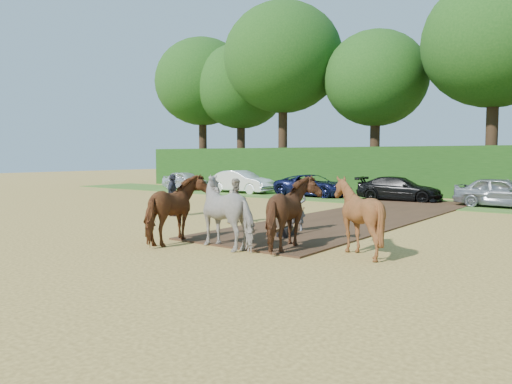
{
  "coord_description": "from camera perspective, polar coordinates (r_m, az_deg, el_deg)",
  "views": [
    {
      "loc": [
        9.98,
        -11.44,
        2.46
      ],
      "look_at": [
        1.31,
        -0.0,
        1.4
      ],
      "focal_mm": 35.0,
      "sensor_mm": 36.0,
      "label": 1
    }
  ],
  "objects": [
    {
      "name": "plough_team",
      "position": [
        13.15,
        0.85,
        -2.35
      ],
      "size": [
        6.44,
        5.31,
        1.93
      ],
      "color": "brown",
      "rests_on": "ground"
    },
    {
      "name": "parked_cars",
      "position": [
        27.76,
        15.15,
        0.39
      ],
      "size": [
        35.89,
        2.99,
        1.47
      ],
      "color": "silver",
      "rests_on": "ground"
    },
    {
      "name": "spectator_near",
      "position": [
        18.12,
        -2.2,
        -1.0
      ],
      "size": [
        0.79,
        0.92,
        1.62
      ],
      "primitive_type": "imported",
      "rotation": [
        0.0,
        0.0,
        1.31
      ],
      "color": "#C0B097",
      "rests_on": "ground"
    },
    {
      "name": "earth_strip",
      "position": [
        20.45,
        12.4,
        -2.72
      ],
      "size": [
        4.5,
        17.0,
        0.05
      ],
      "primitive_type": "cube",
      "color": "#472D1C",
      "rests_on": "ground"
    },
    {
      "name": "treeline",
      "position": [
        35.72,
        18.06,
        14.51
      ],
      "size": [
        48.7,
        10.6,
        14.21
      ],
      "color": "#382616",
      "rests_on": "ground"
    },
    {
      "name": "spectator_far",
      "position": [
        20.46,
        -9.54,
        -0.34
      ],
      "size": [
        0.85,
        1.08,
        1.71
      ],
      "primitive_type": "imported",
      "rotation": [
        0.0,
        0.0,
        2.08
      ],
      "color": "#252732",
      "rests_on": "ground"
    },
    {
      "name": "hedgerow",
      "position": [
        31.58,
        18.75,
        2.25
      ],
      "size": [
        46.0,
        1.6,
        3.0
      ],
      "primitive_type": "cube",
      "color": "#14380F",
      "rests_on": "ground"
    },
    {
      "name": "ground",
      "position": [
        15.38,
        -3.89,
        -4.99
      ],
      "size": [
        120.0,
        120.0,
        0.0
      ],
      "primitive_type": "plane",
      "color": "gold",
      "rests_on": "ground"
    },
    {
      "name": "grass_verge",
      "position": [
        27.44,
        15.7,
        -1.06
      ],
      "size": [
        50.0,
        5.0,
        0.03
      ],
      "primitive_type": "cube",
      "color": "#38601E",
      "rests_on": "ground"
    }
  ]
}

